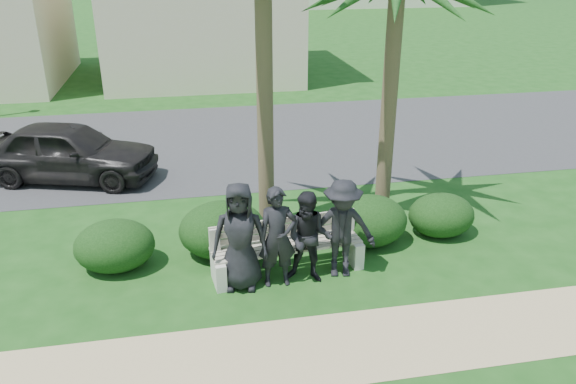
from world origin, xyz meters
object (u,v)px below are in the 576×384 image
Objects in this scene: man_a at (240,237)px; man_b at (278,238)px; park_bench at (288,250)px; man_d at (342,229)px; car_a at (68,152)px; man_c at (309,238)px.

man_a is 0.63m from man_b.
man_a reaches higher than park_bench.
man_b is 0.99× the size of man_d.
man_d is at bearing -119.35° from car_a.
car_a is (-4.80, 5.65, -0.09)m from man_c.
man_d is at bearing 3.56° from man_b.
park_bench is 0.64m from man_b.
man_c is at bearing -54.33° from park_bench.
man_b reaches higher than man_c.
car_a is at bearing 144.25° from man_d.
car_a is (-5.40, 5.59, -0.17)m from man_d.
park_bench is 1.05m from man_d.
man_d is at bearing -23.00° from park_bench.
man_a is 1.05× the size of man_d.
man_b reaches higher than car_a.
man_c is (1.17, -0.03, -0.12)m from man_a.
man_b is 1.08× the size of man_c.
man_d is at bearing 26.31° from man_c.
man_b is 7.09m from car_a.
car_a is (-3.63, 5.63, -0.22)m from man_a.
car_a reaches higher than park_bench.
man_a is at bearing 175.59° from man_b.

